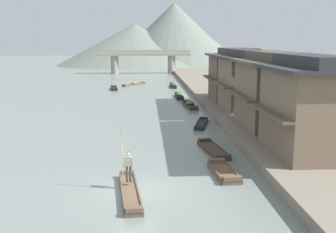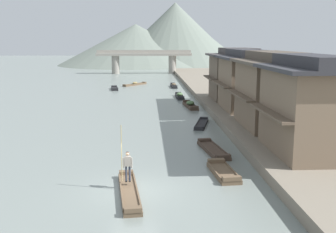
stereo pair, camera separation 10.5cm
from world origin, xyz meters
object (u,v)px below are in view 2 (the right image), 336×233
object	(u,v)px
boat_moored_second	(190,105)
house_waterfront_second	(273,90)
boat_foreground_poled	(129,192)
boat_moored_third	(223,172)
boat_moored_far	(201,124)
house_waterfront_narrow	(237,74)
boat_crossing_west	(213,150)
stone_bridge	(144,59)
boat_moored_nearest	(174,86)
boat_midriver_upstream	(135,84)
house_waterfront_nearest	(310,106)
house_waterfront_tall	(244,80)
boat_upstream_distant	(180,96)
boatman_person	(127,163)
boat_midriver_drifting	(115,89)

from	to	relation	value
boat_moored_second	house_waterfront_second	distance (m)	15.60
boat_foreground_poled	house_waterfront_second	bearing A→B (deg)	49.12
boat_moored_third	boat_moored_far	distance (m)	14.04
boat_moored_second	house_waterfront_narrow	distance (m)	7.01
boat_moored_far	boat_crossing_west	size ratio (longest dim) A/B	0.98
boat_moored_third	stone_bridge	xyz separation A→B (m)	(-5.09, 74.63, 3.38)
boat_foreground_poled	boat_moored_nearest	bearing A→B (deg)	83.58
boat_moored_nearest	boat_midriver_upstream	size ratio (longest dim) A/B	0.95
boat_moored_second	boat_moored_far	world-z (taller)	boat_moored_second
boat_moored_nearest	house_waterfront_nearest	bearing A→B (deg)	-82.46
boat_midriver_upstream	house_waterfront_second	xyz separation A→B (m)	(12.45, -38.60, 3.50)
boat_moored_third	house_waterfront_narrow	distance (m)	27.20
house_waterfront_second	boat_moored_far	bearing A→B (deg)	143.79
boat_moored_third	house_waterfront_second	xyz separation A→B (m)	(5.90, 10.14, 3.53)
boat_moored_far	house_waterfront_tall	world-z (taller)	house_waterfront_tall
boat_midriver_upstream	house_waterfront_narrow	distance (m)	26.30
boat_moored_nearest	boat_upstream_distant	distance (m)	12.70
boat_moored_nearest	boat_moored_third	size ratio (longest dim) A/B	1.26
boat_crossing_west	house_waterfront_tall	size ratio (longest dim) A/B	0.60
boat_upstream_distant	boat_moored_third	bearing A→B (deg)	-90.05
boat_foreground_poled	boat_moored_third	bearing A→B (deg)	28.07
boat_moored_far	house_waterfront_narrow	world-z (taller)	house_waterfront_narrow
house_waterfront_second	stone_bridge	xyz separation A→B (m)	(-10.99, 64.49, -0.15)
boat_moored_second	stone_bridge	size ratio (longest dim) A/B	0.23
boat_moored_second	house_waterfront_tall	world-z (taller)	house_waterfront_tall
house_waterfront_nearest	boat_moored_nearest	bearing A→B (deg)	97.54
stone_bridge	boat_moored_second	bearing A→B (deg)	-83.48
boat_crossing_west	house_waterfront_second	xyz separation A→B (m)	(5.70, 5.18, 3.55)
boatman_person	boat_midriver_upstream	world-z (taller)	boatman_person
boat_moored_nearest	boat_midriver_drifting	size ratio (longest dim) A/B	1.30
house_waterfront_nearest	stone_bridge	world-z (taller)	house_waterfront_nearest
house_waterfront_second	house_waterfront_narrow	distance (m)	16.05
boat_moored_third	boat_crossing_west	xyz separation A→B (m)	(0.20, 4.96, -0.02)
boatman_person	house_waterfront_narrow	xyz separation A→B (m)	(11.96, 28.20, 2.25)
boat_moored_second	boat_foreground_poled	bearing A→B (deg)	-102.39
boat_crossing_west	boat_moored_third	bearing A→B (deg)	-92.33
house_waterfront_tall	house_waterfront_narrow	world-z (taller)	same
house_waterfront_tall	boat_moored_third	bearing A→B (deg)	-106.50
boat_foreground_poled	boat_midriver_drifting	distance (m)	45.33
boat_midriver_drifting	stone_bridge	world-z (taller)	stone_bridge
house_waterfront_narrow	stone_bridge	xyz separation A→B (m)	(-11.59, 48.45, -0.15)
boat_moored_third	house_waterfront_nearest	distance (m)	7.07
boat_midriver_drifting	house_waterfront_narrow	world-z (taller)	house_waterfront_narrow
boat_midriver_drifting	house_waterfront_tall	size ratio (longest dim) A/B	0.44
boat_foreground_poled	house_waterfront_tall	distance (m)	24.55
boat_moored_third	house_waterfront_narrow	xyz separation A→B (m)	(6.50, 26.18, 3.53)
house_waterfront_nearest	stone_bridge	bearing A→B (deg)	98.51
boat_moored_third	house_waterfront_second	bearing A→B (deg)	59.80
boat_midriver_drifting	boat_moored_second	bearing A→B (deg)	-60.17
boatman_person	boat_midriver_drifting	size ratio (longest dim) A/B	0.84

